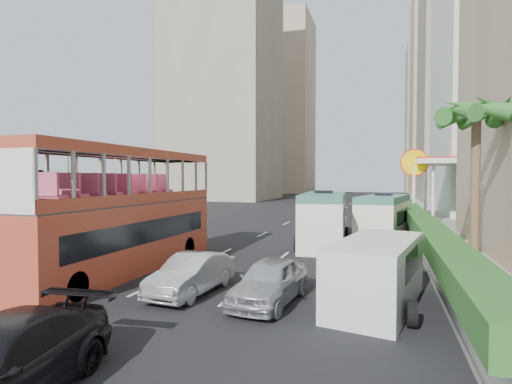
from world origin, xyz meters
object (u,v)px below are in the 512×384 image
at_px(van_asset, 330,233).
at_px(shell_station, 455,191).
at_px(car_silver_lane_b, 270,303).
at_px(double_decker_bus, 123,210).
at_px(panel_van_near, 377,273).
at_px(minibus_near, 324,220).
at_px(palm_tree, 475,190).
at_px(panel_van_far, 387,213).
at_px(minibus_far, 384,219).
at_px(car_silver_lane_a, 192,293).

height_order(van_asset, shell_station, shell_station).
bearing_deg(shell_station, car_silver_lane_b, -109.74).
bearing_deg(car_silver_lane_b, double_decker_bus, 167.18).
bearing_deg(van_asset, panel_van_near, -82.10).
height_order(double_decker_bus, minibus_near, double_decker_bus).
bearing_deg(palm_tree, car_silver_lane_b, -137.67).
height_order(double_decker_bus, van_asset, double_decker_bus).
bearing_deg(car_silver_lane_b, van_asset, 95.85).
height_order(minibus_near, panel_van_far, minibus_near).
bearing_deg(minibus_near, minibus_far, 30.06).
bearing_deg(van_asset, minibus_far, -47.55).
relative_size(minibus_near, minibus_far, 1.06).
height_order(panel_van_far, palm_tree, palm_tree).
bearing_deg(shell_station, van_asset, -136.36).
distance_m(car_silver_lane_a, car_silver_lane_b, 2.77).
relative_size(minibus_near, shell_station, 0.85).
relative_size(van_asset, palm_tree, 0.78).
relative_size(car_silver_lane_a, minibus_far, 0.62).
bearing_deg(panel_van_near, double_decker_bus, -176.93).
bearing_deg(panel_van_near, shell_station, 88.03).
height_order(minibus_far, panel_van_far, minibus_far).
bearing_deg(car_silver_lane_a, car_silver_lane_b, 0.37).
height_order(car_silver_lane_a, minibus_near, minibus_near).
xyz_separation_m(minibus_near, palm_tree, (6.73, -4.60, 1.88)).
distance_m(double_decker_bus, car_silver_lane_a, 5.30).
bearing_deg(double_decker_bus, shell_station, 55.18).
distance_m(double_decker_bus, panel_van_near, 10.33).
xyz_separation_m(double_decker_bus, minibus_far, (10.31, 10.79, -1.12)).
relative_size(minibus_near, panel_van_near, 1.36).
relative_size(car_silver_lane_b, palm_tree, 0.62).
height_order(palm_tree, shell_station, palm_tree).
relative_size(palm_tree, shell_station, 0.80).
bearing_deg(double_decker_bus, car_silver_lane_a, -26.20).
bearing_deg(minibus_near, car_silver_lane_a, -109.14).
relative_size(minibus_far, palm_tree, 1.00).
distance_m(minibus_far, palm_tree, 7.88).
xyz_separation_m(van_asset, palm_tree, (7.07, -10.16, 3.38)).
bearing_deg(double_decker_bus, panel_van_far, 60.95).
relative_size(minibus_near, palm_tree, 1.06).
distance_m(car_silver_lane_b, panel_van_far, 21.57).
distance_m(minibus_far, panel_van_near, 12.31).
relative_size(double_decker_bus, van_asset, 2.19).
bearing_deg(panel_van_far, car_silver_lane_a, -111.80).
xyz_separation_m(minibus_far, palm_tree, (3.49, -6.79, 1.97)).
height_order(car_silver_lane_a, car_silver_lane_b, car_silver_lane_b).
distance_m(palm_tree, shell_station, 19.14).
distance_m(van_asset, palm_tree, 12.83).
relative_size(car_silver_lane_b, minibus_near, 0.59).
height_order(car_silver_lane_b, shell_station, shell_station).
xyz_separation_m(double_decker_bus, panel_van_near, (10.11, -1.51, -1.53)).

